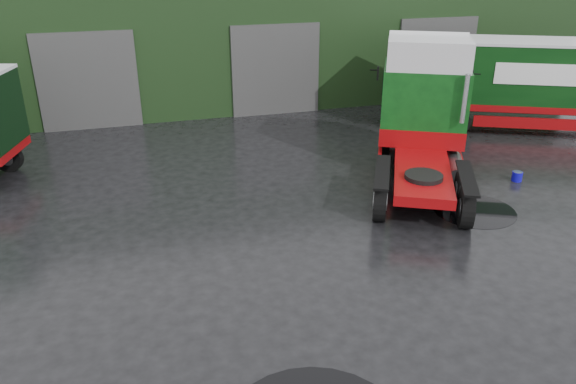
{
  "coord_description": "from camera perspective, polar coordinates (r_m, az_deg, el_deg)",
  "views": [
    {
      "loc": [
        -4.38,
        -10.32,
        7.34
      ],
      "look_at": [
        -0.94,
        1.69,
        1.7
      ],
      "focal_mm": 35.0,
      "sensor_mm": 36.0,
      "label": 1
    }
  ],
  "objects": [
    {
      "name": "puddle_1",
      "position": [
        17.53,
        18.39,
        -1.79
      ],
      "size": [
        2.42,
        2.42,
        0.01
      ],
      "primitive_type": "cylinder",
      "color": "black",
      "rests_on": "ground"
    },
    {
      "name": "warehouse",
      "position": [
        31.27,
        -4.22,
        16.53
      ],
      "size": [
        32.4,
        12.4,
        6.3
      ],
      "color": "black",
      "rests_on": "ground"
    },
    {
      "name": "wash_bucket",
      "position": [
        20.13,
        22.24,
        1.48
      ],
      "size": [
        0.44,
        0.44,
        0.31
      ],
      "primitive_type": "cylinder",
      "rotation": [
        0.0,
        0.0,
        -0.39
      ],
      "color": "#0F08B3",
      "rests_on": "ground"
    },
    {
      "name": "hero_tractor",
      "position": [
        17.9,
        13.79,
        7.07
      ],
      "size": [
        6.0,
        7.87,
        4.51
      ],
      "primitive_type": null,
      "rotation": [
        0.0,
        0.0,
        -0.46
      ],
      "color": "#0D4213",
      "rests_on": "ground"
    },
    {
      "name": "lorry_right",
      "position": [
        25.39,
        22.62,
        9.98
      ],
      "size": [
        13.88,
        8.18,
        3.72
      ],
      "primitive_type": null,
      "rotation": [
        0.0,
        0.0,
        -2.01
      ],
      "color": "silver",
      "rests_on": "ground"
    },
    {
      "name": "ground",
      "position": [
        13.4,
        5.95,
        -9.07
      ],
      "size": [
        100.0,
        100.0,
        0.0
      ],
      "primitive_type": "plane",
      "color": "black"
    }
  ]
}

